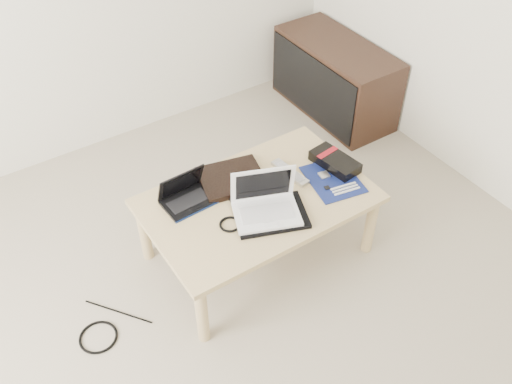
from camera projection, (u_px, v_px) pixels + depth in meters
room_shell at (191, 46)px, 1.30m from camera, size 4.20×4.20×2.70m
coffee_table at (258, 205)px, 2.82m from camera, size 1.10×0.70×0.40m
media_cabinet at (334, 79)px, 3.87m from camera, size 0.41×0.90×0.50m
book at (232, 178)px, 2.87m from camera, size 0.37×0.33×0.03m
netbook at (186, 196)px, 2.75m from camera, size 0.25×0.19×0.17m
tablet at (258, 197)px, 2.78m from camera, size 0.30×0.24×0.01m
remote at (290, 172)px, 2.91m from camera, size 0.08×0.24×0.02m
neoprene_sleeve at (270, 214)px, 2.69m from camera, size 0.40×0.35×0.02m
white_laptop at (265, 204)px, 2.66m from camera, size 0.36×0.31×0.22m
motherboard at (333, 179)px, 2.88m from camera, size 0.29×0.34×0.01m
gpu_box at (335, 162)px, 2.94m from camera, size 0.16×0.28×0.06m
cable_coil at (230, 224)px, 2.65m from camera, size 0.13×0.13×0.01m
floor_cable_coil at (98, 337)px, 2.66m from camera, size 0.21×0.21×0.01m
floor_cable_trail at (118, 312)px, 2.77m from camera, size 0.22×0.30×0.01m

